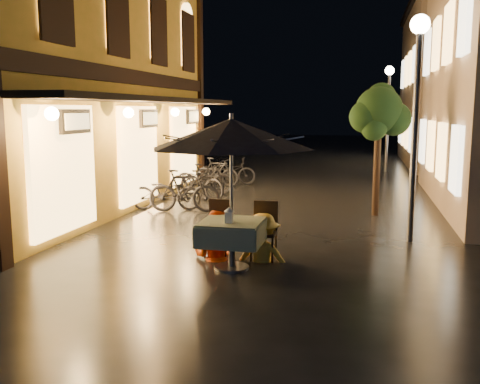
% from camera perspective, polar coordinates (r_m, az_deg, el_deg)
% --- Properties ---
extents(ground, '(90.00, 90.00, 0.00)m').
position_cam_1_polar(ground, '(9.13, -0.60, -7.22)').
color(ground, black).
rests_on(ground, ground).
extents(west_building, '(5.90, 11.40, 7.40)m').
position_cam_1_polar(west_building, '(14.80, -19.35, 12.94)').
color(west_building, gold).
rests_on(west_building, ground).
extents(street_tree, '(1.43, 1.20, 3.15)m').
position_cam_1_polar(street_tree, '(13.05, 14.66, 8.08)').
color(street_tree, black).
rests_on(street_tree, ground).
extents(streetlamp_near, '(0.36, 0.36, 4.23)m').
position_cam_1_polar(streetlamp_near, '(10.58, 18.36, 10.52)').
color(streetlamp_near, '#59595E').
rests_on(streetlamp_near, ground).
extents(streetlamp_far, '(0.36, 0.36, 4.23)m').
position_cam_1_polar(streetlamp_far, '(22.55, 15.55, 9.50)').
color(streetlamp_far, '#59595E').
rests_on(streetlamp_far, ground).
extents(cafe_table, '(0.99, 0.99, 0.78)m').
position_cam_1_polar(cafe_table, '(8.49, -0.91, -4.37)').
color(cafe_table, '#59595E').
rests_on(cafe_table, ground).
extents(patio_umbrella, '(2.56, 2.56, 2.46)m').
position_cam_1_polar(patio_umbrella, '(8.27, -0.94, 6.23)').
color(patio_umbrella, '#59595E').
rests_on(patio_umbrella, ground).
extents(cafe_chair_left, '(0.42, 0.42, 0.97)m').
position_cam_1_polar(cafe_chair_left, '(9.29, -2.22, -3.52)').
color(cafe_chair_left, black).
rests_on(cafe_chair_left, ground).
extents(cafe_chair_right, '(0.42, 0.42, 0.97)m').
position_cam_1_polar(cafe_chair_right, '(9.12, 2.65, -3.76)').
color(cafe_chair_right, black).
rests_on(cafe_chair_right, ground).
extents(table_lantern, '(0.16, 0.16, 0.25)m').
position_cam_1_polar(table_lantern, '(8.27, -1.18, -2.37)').
color(table_lantern, white).
rests_on(table_lantern, cafe_table).
extents(person_orange, '(0.82, 0.66, 1.62)m').
position_cam_1_polar(person_orange, '(9.07, -2.67, -2.09)').
color(person_orange, '#EC4304').
rests_on(person_orange, ground).
extents(person_yellow, '(1.02, 0.59, 1.56)m').
position_cam_1_polar(person_yellow, '(8.93, 2.47, -2.43)').
color(person_yellow, yellow).
rests_on(person_yellow, ground).
extents(bicycle_0, '(1.85, 0.93, 0.93)m').
position_cam_1_polar(bicycle_0, '(13.58, -7.91, 0.01)').
color(bicycle_0, black).
rests_on(bicycle_0, ground).
extents(bicycle_1, '(1.82, 0.81, 1.06)m').
position_cam_1_polar(bicycle_1, '(13.27, -5.97, 0.13)').
color(bicycle_1, black).
rests_on(bicycle_1, ground).
extents(bicycle_2, '(2.02, 1.29, 1.00)m').
position_cam_1_polar(bicycle_2, '(15.10, -4.67, 1.09)').
color(bicycle_2, black).
rests_on(bicycle_2, ground).
extents(bicycle_3, '(1.61, 0.77, 0.94)m').
position_cam_1_polar(bicycle_3, '(15.88, -3.61, 1.36)').
color(bicycle_3, black).
rests_on(bicycle_3, ground).
extents(bicycle_4, '(1.86, 0.82, 0.94)m').
position_cam_1_polar(bicycle_4, '(16.36, -3.85, 1.59)').
color(bicycle_4, black).
rests_on(bicycle_4, ground).
extents(bicycle_5, '(1.63, 0.75, 0.94)m').
position_cam_1_polar(bicycle_5, '(17.69, -2.48, 2.15)').
color(bicycle_5, black).
rests_on(bicycle_5, ground).
extents(bicycle_6, '(1.78, 0.78, 0.91)m').
position_cam_1_polar(bicycle_6, '(18.13, -1.09, 2.26)').
color(bicycle_6, black).
rests_on(bicycle_6, ground).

